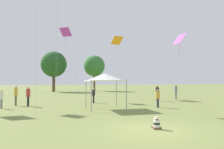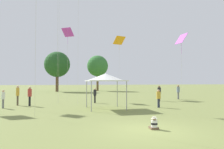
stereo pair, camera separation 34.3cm
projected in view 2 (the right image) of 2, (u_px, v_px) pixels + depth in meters
ground_plane at (147, 130)px, 9.89m from camera, size 300.00×300.00×0.00m
seated_toddler at (154, 124)px, 10.13m from camera, size 0.42×0.50×0.58m
person_standing_0 at (18, 93)px, 20.36m from camera, size 0.33×0.33×1.84m
person_standing_1 at (159, 92)px, 24.97m from camera, size 0.47×0.47×1.76m
person_standing_2 at (178, 91)px, 27.51m from camera, size 0.56×0.56×1.80m
person_standing_3 at (159, 97)px, 18.64m from camera, size 0.48×0.48×1.54m
person_standing_4 at (30, 94)px, 19.84m from camera, size 0.45×0.45×1.77m
person_standing_6 at (95, 94)px, 22.65m from camera, size 0.45×0.45×1.56m
person_standing_7 at (3, 97)px, 18.13m from camera, size 0.39×0.39×1.54m
canopy_tent at (106, 78)px, 17.84m from camera, size 3.13×3.13×2.88m
kite_2 at (119, 41)px, 30.85m from camera, size 1.74×1.49×8.57m
kite_3 at (181, 40)px, 23.32m from camera, size 0.83×1.36×7.36m
kite_6 at (68, 33)px, 28.03m from camera, size 1.67×1.59×9.06m
distant_tree_0 at (98, 66)px, 53.30m from camera, size 5.12×5.12×8.65m
distant_tree_1 at (57, 65)px, 49.00m from camera, size 5.73×5.73×8.99m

